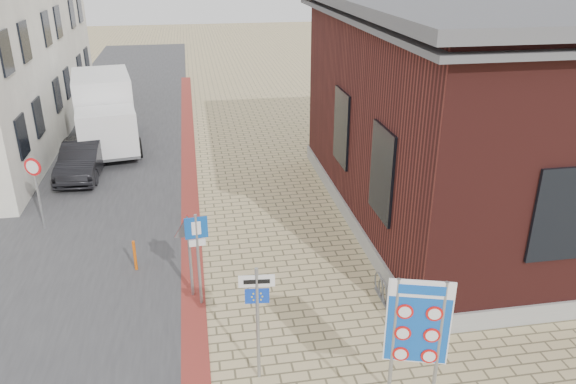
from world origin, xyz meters
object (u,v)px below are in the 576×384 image
object	(u,v)px
essen_sign	(257,307)
sedan	(82,159)
box_truck	(105,112)
border_sign	(418,325)
bollard	(135,256)
parking_sign	(197,244)

from	to	relation	value
essen_sign	sedan	bearing A→B (deg)	118.60
box_truck	border_sign	size ratio (longest dim) A/B	1.95
sedan	border_sign	xyz separation A→B (m)	(7.76, -14.05, 1.62)
sedan	bollard	distance (m)	7.95
sedan	box_truck	xyz separation A→B (m)	(0.54, 3.39, 0.92)
sedan	parking_sign	bearing A→B (deg)	-63.93
border_sign	parking_sign	xyz separation A→B (m)	(-3.57, 4.60, -0.62)
parking_sign	bollard	world-z (taller)	parking_sign
parking_sign	bollard	xyz separation A→B (m)	(-1.70, 1.90, -1.21)
sedan	bollard	world-z (taller)	sedan
essen_sign	bollard	size ratio (longest dim) A/B	2.89
essen_sign	parking_sign	size ratio (longest dim) A/B	1.05
sedan	bollard	xyz separation A→B (m)	(2.49, -7.55, -0.22)
box_truck	bollard	distance (m)	11.17
parking_sign	border_sign	bearing A→B (deg)	-57.69
sedan	border_sign	size ratio (longest dim) A/B	1.27
bollard	sedan	bearing A→B (deg)	108.23
essen_sign	box_truck	bearing A→B (deg)	112.17
box_truck	border_sign	distance (m)	18.89
border_sign	essen_sign	xyz separation A→B (m)	(-2.49, 1.80, -0.57)
sedan	bollard	size ratio (longest dim) A/B	4.50
box_truck	essen_sign	world-z (taller)	box_truck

